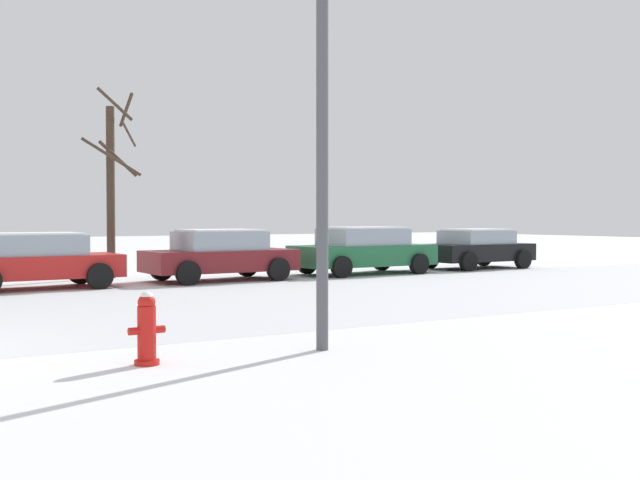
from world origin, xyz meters
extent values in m
cylinder|color=red|center=(3.27, -2.30, 0.03)|extent=(0.30, 0.30, 0.06)
cylinder|color=red|center=(3.27, -2.30, 0.38)|extent=(0.22, 0.22, 0.64)
sphere|color=red|center=(3.27, -2.30, 0.74)|extent=(0.21, 0.21, 0.21)
cylinder|color=red|center=(3.11, -2.30, 0.41)|extent=(0.12, 0.09, 0.09)
cylinder|color=red|center=(3.43, -2.30, 0.41)|extent=(0.12, 0.09, 0.09)
sphere|color=white|center=(3.27, -2.30, 0.80)|extent=(0.15, 0.15, 0.15)
cylinder|color=#4C4F54|center=(5.58, -2.50, 2.96)|extent=(0.16, 0.16, 5.92)
cube|color=red|center=(4.09, 8.52, 0.55)|extent=(3.98, 1.80, 0.56)
cube|color=#8C99A8|center=(4.09, 8.52, 1.08)|extent=(2.20, 1.62, 0.49)
cube|color=white|center=(4.09, 8.52, 1.35)|extent=(2.00, 1.50, 0.06)
cylinder|color=black|center=(5.35, 9.43, 0.32)|extent=(0.65, 0.24, 0.64)
cylinder|color=black|center=(5.39, 7.68, 0.32)|extent=(0.65, 0.24, 0.64)
cube|color=maroon|center=(8.92, 8.48, 0.56)|extent=(4.14, 1.95, 0.58)
cube|color=#8C99A8|center=(8.92, 8.48, 1.11)|extent=(2.29, 1.76, 0.51)
cube|color=white|center=(8.92, 8.48, 1.40)|extent=(2.09, 1.62, 0.06)
cylinder|color=black|center=(10.23, 9.46, 0.32)|extent=(0.65, 0.24, 0.64)
cylinder|color=black|center=(10.28, 7.57, 0.32)|extent=(0.65, 0.24, 0.64)
cylinder|color=black|center=(7.57, 9.40, 0.32)|extent=(0.65, 0.24, 0.64)
cylinder|color=black|center=(7.61, 7.50, 0.32)|extent=(0.65, 0.24, 0.64)
cube|color=#1E6038|center=(13.75, 8.52, 0.58)|extent=(4.50, 1.99, 0.63)
cube|color=#8C99A8|center=(13.75, 8.52, 1.15)|extent=(2.49, 1.79, 0.51)
cube|color=white|center=(13.75, 8.52, 1.43)|extent=(2.27, 1.65, 0.06)
cylinder|color=black|center=(15.18, 9.51, 0.32)|extent=(0.65, 0.24, 0.64)
cylinder|color=black|center=(15.23, 7.59, 0.32)|extent=(0.65, 0.24, 0.64)
cylinder|color=black|center=(12.28, 9.45, 0.32)|extent=(0.65, 0.24, 0.64)
cylinder|color=black|center=(12.33, 7.53, 0.32)|extent=(0.65, 0.24, 0.64)
cube|color=black|center=(18.58, 8.67, 0.56)|extent=(3.93, 1.93, 0.58)
cube|color=#8C99A8|center=(18.58, 8.67, 1.08)|extent=(2.18, 1.74, 0.45)
cube|color=white|center=(18.58, 8.67, 1.33)|extent=(1.98, 1.61, 0.06)
cylinder|color=black|center=(19.83, 9.64, 0.32)|extent=(0.65, 0.24, 0.64)
cylinder|color=black|center=(19.87, 7.76, 0.32)|extent=(0.65, 0.24, 0.64)
cylinder|color=black|center=(17.30, 9.58, 0.32)|extent=(0.65, 0.24, 0.64)
cylinder|color=black|center=(17.34, 7.70, 0.32)|extent=(0.65, 0.24, 0.64)
cylinder|color=#423326|center=(6.62, 11.00, 2.48)|extent=(0.24, 0.24, 4.95)
cylinder|color=#423326|center=(6.62, 10.51, 4.96)|extent=(1.04, 0.09, 0.90)
cylinder|color=#423326|center=(6.69, 10.46, 3.42)|extent=(1.16, 0.23, 0.99)
cylinder|color=#423326|center=(7.10, 11.03, 4.89)|extent=(0.15, 1.02, 0.90)
cylinder|color=#423326|center=(6.43, 10.23, 3.44)|extent=(1.61, 0.48, 1.07)
cylinder|color=#423326|center=(7.07, 10.68, 4.16)|extent=(0.72, 0.95, 0.65)
camera|label=1|loc=(0.36, -11.11, 1.75)|focal=43.06mm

